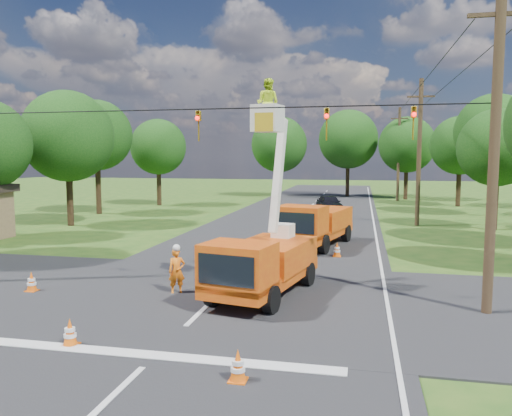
% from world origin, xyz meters
% --- Properties ---
extents(ground, '(140.00, 140.00, 0.00)m').
position_xyz_m(ground, '(0.00, 20.00, 0.00)').
color(ground, '#254D17').
rests_on(ground, ground).
extents(road_main, '(12.00, 100.00, 0.06)m').
position_xyz_m(road_main, '(0.00, 20.00, 0.00)').
color(road_main, black).
rests_on(road_main, ground).
extents(road_cross, '(56.00, 10.00, 0.07)m').
position_xyz_m(road_cross, '(0.00, 2.00, 0.00)').
color(road_cross, black).
rests_on(road_cross, ground).
extents(stop_bar, '(9.00, 0.45, 0.02)m').
position_xyz_m(stop_bar, '(0.00, -3.20, 0.00)').
color(stop_bar, silver).
rests_on(stop_bar, ground).
extents(edge_line, '(0.12, 90.00, 0.02)m').
position_xyz_m(edge_line, '(5.60, 20.00, 0.00)').
color(edge_line, silver).
rests_on(edge_line, ground).
extents(bucket_truck, '(3.21, 6.00, 7.35)m').
position_xyz_m(bucket_truck, '(1.47, 2.44, 1.56)').
color(bucket_truck, '#C53B0D').
rests_on(bucket_truck, ground).
extents(second_truck, '(3.73, 6.62, 2.34)m').
position_xyz_m(second_truck, '(2.31, 12.26, 1.22)').
color(second_truck, '#C53B0D').
rests_on(second_truck, ground).
extents(ground_worker, '(0.69, 0.62, 1.59)m').
position_xyz_m(ground_worker, '(-1.50, 2.14, 0.79)').
color(ground_worker, orange).
rests_on(ground_worker, ground).
extents(distant_car, '(2.90, 4.60, 1.46)m').
position_xyz_m(distant_car, '(1.98, 29.63, 0.73)').
color(distant_car, black).
rests_on(distant_car, ground).
extents(traffic_cone_0, '(0.38, 0.38, 0.71)m').
position_xyz_m(traffic_cone_0, '(-2.35, -3.01, 0.36)').
color(traffic_cone_0, '#F05E0C').
rests_on(traffic_cone_0, ground).
extents(traffic_cone_1, '(0.38, 0.38, 0.71)m').
position_xyz_m(traffic_cone_1, '(2.25, -4.07, 0.36)').
color(traffic_cone_1, '#F05E0C').
rests_on(traffic_cone_1, ground).
extents(traffic_cone_2, '(0.38, 0.38, 0.71)m').
position_xyz_m(traffic_cone_2, '(2.37, 7.20, 0.36)').
color(traffic_cone_2, '#F05E0C').
rests_on(traffic_cone_2, ground).
extents(traffic_cone_3, '(0.38, 0.38, 0.71)m').
position_xyz_m(traffic_cone_3, '(3.63, 9.72, 0.36)').
color(traffic_cone_3, '#F05E0C').
rests_on(traffic_cone_3, ground).
extents(traffic_cone_4, '(0.38, 0.38, 0.71)m').
position_xyz_m(traffic_cone_4, '(-6.59, 1.29, 0.36)').
color(traffic_cone_4, '#F05E0C').
rests_on(traffic_cone_4, ground).
extents(traffic_cone_6, '(0.38, 0.38, 0.71)m').
position_xyz_m(traffic_cone_6, '(3.89, 17.09, 0.36)').
color(traffic_cone_6, '#F05E0C').
rests_on(traffic_cone_6, ground).
extents(pole_right_near, '(1.80, 0.30, 10.00)m').
position_xyz_m(pole_right_near, '(8.50, 2.00, 5.11)').
color(pole_right_near, '#4C3823').
rests_on(pole_right_near, ground).
extents(pole_right_mid, '(1.80, 0.30, 10.00)m').
position_xyz_m(pole_right_mid, '(8.50, 22.00, 5.11)').
color(pole_right_mid, '#4C3823').
rests_on(pole_right_mid, ground).
extents(pole_right_far, '(1.80, 0.30, 10.00)m').
position_xyz_m(pole_right_far, '(8.50, 42.00, 5.11)').
color(pole_right_far, '#4C3823').
rests_on(pole_right_far, ground).
extents(signal_span, '(18.00, 0.29, 1.07)m').
position_xyz_m(signal_span, '(2.23, 1.99, 5.88)').
color(signal_span, black).
rests_on(signal_span, ground).
extents(tree_left_d, '(6.20, 6.20, 9.24)m').
position_xyz_m(tree_left_d, '(-15.00, 17.00, 6.12)').
color(tree_left_d, '#382616').
rests_on(tree_left_d, ground).
extents(tree_left_e, '(5.80, 5.80, 9.41)m').
position_xyz_m(tree_left_e, '(-16.80, 24.00, 6.49)').
color(tree_left_e, '#382616').
rests_on(tree_left_e, ground).
extents(tree_left_f, '(5.40, 5.40, 8.40)m').
position_xyz_m(tree_left_f, '(-14.80, 32.00, 5.69)').
color(tree_left_f, '#382616').
rests_on(tree_left_f, ground).
extents(tree_right_c, '(5.00, 5.00, 7.83)m').
position_xyz_m(tree_right_c, '(13.20, 21.00, 5.31)').
color(tree_right_c, '#382616').
rests_on(tree_right_c, ground).
extents(tree_right_d, '(6.00, 6.00, 9.70)m').
position_xyz_m(tree_right_d, '(14.80, 29.00, 6.68)').
color(tree_right_d, '#382616').
rests_on(tree_right_d, ground).
extents(tree_right_e, '(5.60, 5.60, 8.63)m').
position_xyz_m(tree_right_e, '(13.80, 37.00, 5.81)').
color(tree_right_e, '#382616').
rests_on(tree_right_e, ground).
extents(tree_far_a, '(6.60, 6.60, 9.50)m').
position_xyz_m(tree_far_a, '(-5.00, 45.00, 6.19)').
color(tree_far_a, '#382616').
rests_on(tree_far_a, ground).
extents(tree_far_b, '(7.00, 7.00, 10.32)m').
position_xyz_m(tree_far_b, '(3.00, 47.00, 6.81)').
color(tree_far_b, '#382616').
rests_on(tree_far_b, ground).
extents(tree_far_c, '(6.20, 6.20, 9.18)m').
position_xyz_m(tree_far_c, '(9.50, 44.00, 6.06)').
color(tree_far_c, '#382616').
rests_on(tree_far_c, ground).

